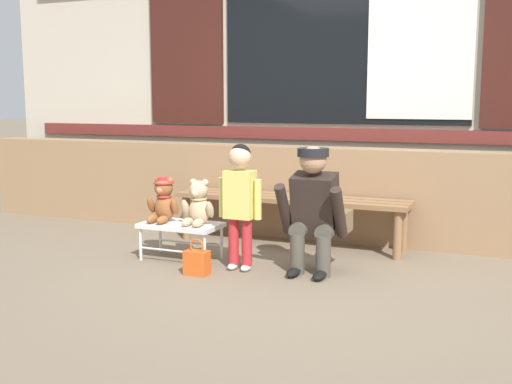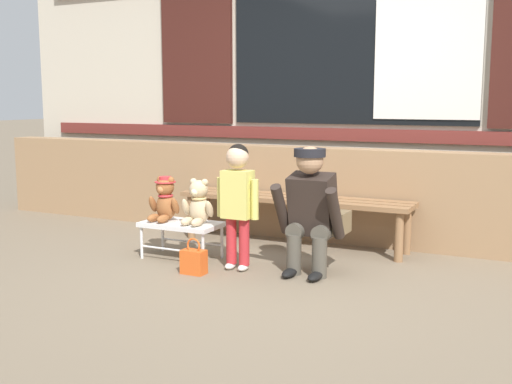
{
  "view_description": "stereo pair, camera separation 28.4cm",
  "coord_description": "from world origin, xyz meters",
  "px_view_note": "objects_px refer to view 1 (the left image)",
  "views": [
    {
      "loc": [
        1.58,
        -4.02,
        1.28
      ],
      "look_at": [
        -0.33,
        0.5,
        0.55
      ],
      "focal_mm": 43.48,
      "sensor_mm": 36.0,
      "label": 1
    },
    {
      "loc": [
        1.84,
        -3.91,
        1.28
      ],
      "look_at": [
        -0.33,
        0.5,
        0.55
      ],
      "focal_mm": 43.48,
      "sensor_mm": 36.0,
      "label": 2
    }
  ],
  "objects_px": {
    "teddy_bear_plain": "(198,204)",
    "child_standing": "(240,193)",
    "wooden_bench_long": "(290,204)",
    "small_display_bench": "(181,227)",
    "teddy_bear_with_hat": "(163,201)",
    "handbag_on_ground": "(197,262)",
    "adult_crouching": "(315,209)"
  },
  "relations": [
    {
      "from": "small_display_bench",
      "to": "teddy_bear_with_hat",
      "type": "bearing_deg",
      "value": 179.23
    },
    {
      "from": "adult_crouching",
      "to": "teddy_bear_plain",
      "type": "bearing_deg",
      "value": -176.99
    },
    {
      "from": "teddy_bear_plain",
      "to": "child_standing",
      "type": "relative_size",
      "value": 0.38
    },
    {
      "from": "child_standing",
      "to": "adult_crouching",
      "type": "bearing_deg",
      "value": 15.01
    },
    {
      "from": "teddy_bear_plain",
      "to": "handbag_on_ground",
      "type": "xyz_separation_m",
      "value": [
        0.17,
        -0.35,
        -0.37
      ]
    },
    {
      "from": "wooden_bench_long",
      "to": "adult_crouching",
      "type": "bearing_deg",
      "value": -58.3
    },
    {
      "from": "teddy_bear_with_hat",
      "to": "adult_crouching",
      "type": "distance_m",
      "value": 1.27
    },
    {
      "from": "teddy_bear_plain",
      "to": "handbag_on_ground",
      "type": "height_order",
      "value": "teddy_bear_plain"
    },
    {
      "from": "teddy_bear_with_hat",
      "to": "teddy_bear_plain",
      "type": "xyz_separation_m",
      "value": [
        0.32,
        -0.0,
        -0.01
      ]
    },
    {
      "from": "teddy_bear_plain",
      "to": "adult_crouching",
      "type": "height_order",
      "value": "adult_crouching"
    },
    {
      "from": "small_display_bench",
      "to": "teddy_bear_plain",
      "type": "xyz_separation_m",
      "value": [
        0.16,
        0.0,
        0.2
      ]
    },
    {
      "from": "teddy_bear_with_hat",
      "to": "handbag_on_ground",
      "type": "xyz_separation_m",
      "value": [
        0.49,
        -0.35,
        -0.38
      ]
    },
    {
      "from": "teddy_bear_with_hat",
      "to": "child_standing",
      "type": "height_order",
      "value": "child_standing"
    },
    {
      "from": "wooden_bench_long",
      "to": "small_display_bench",
      "type": "bearing_deg",
      "value": -128.35
    },
    {
      "from": "teddy_bear_plain",
      "to": "small_display_bench",
      "type": "bearing_deg",
      "value": -179.49
    },
    {
      "from": "child_standing",
      "to": "adult_crouching",
      "type": "xyz_separation_m",
      "value": [
        0.55,
        0.15,
        -0.11
      ]
    },
    {
      "from": "small_display_bench",
      "to": "teddy_bear_plain",
      "type": "distance_m",
      "value": 0.25
    },
    {
      "from": "wooden_bench_long",
      "to": "teddy_bear_with_hat",
      "type": "xyz_separation_m",
      "value": [
        -0.8,
        -0.81,
        0.1
      ]
    },
    {
      "from": "teddy_bear_with_hat",
      "to": "small_display_bench",
      "type": "bearing_deg",
      "value": -0.77
    },
    {
      "from": "wooden_bench_long",
      "to": "handbag_on_ground",
      "type": "height_order",
      "value": "wooden_bench_long"
    },
    {
      "from": "wooden_bench_long",
      "to": "teddy_bear_with_hat",
      "type": "bearing_deg",
      "value": -134.74
    },
    {
      "from": "small_display_bench",
      "to": "adult_crouching",
      "type": "height_order",
      "value": "adult_crouching"
    },
    {
      "from": "teddy_bear_with_hat",
      "to": "teddy_bear_plain",
      "type": "bearing_deg",
      "value": -0.13
    },
    {
      "from": "teddy_bear_plain",
      "to": "wooden_bench_long",
      "type": "bearing_deg",
      "value": 59.24
    },
    {
      "from": "teddy_bear_with_hat",
      "to": "handbag_on_ground",
      "type": "height_order",
      "value": "teddy_bear_with_hat"
    },
    {
      "from": "teddy_bear_with_hat",
      "to": "teddy_bear_plain",
      "type": "distance_m",
      "value": 0.32
    },
    {
      "from": "teddy_bear_plain",
      "to": "child_standing",
      "type": "distance_m",
      "value": 0.44
    },
    {
      "from": "teddy_bear_plain",
      "to": "child_standing",
      "type": "xyz_separation_m",
      "value": [
        0.41,
        -0.1,
        0.13
      ]
    },
    {
      "from": "wooden_bench_long",
      "to": "teddy_bear_plain",
      "type": "bearing_deg",
      "value": -120.76
    },
    {
      "from": "teddy_bear_with_hat",
      "to": "adult_crouching",
      "type": "bearing_deg",
      "value": 2.22
    },
    {
      "from": "small_display_bench",
      "to": "child_standing",
      "type": "relative_size",
      "value": 0.67
    },
    {
      "from": "child_standing",
      "to": "teddy_bear_plain",
      "type": "bearing_deg",
      "value": 166.69
    }
  ]
}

